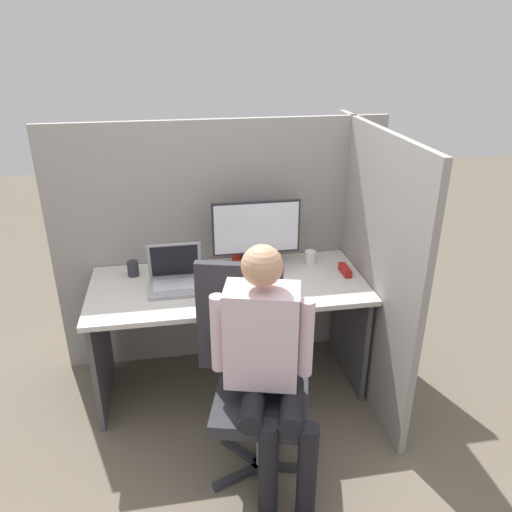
{
  "coord_description": "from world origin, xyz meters",
  "views": [
    {
      "loc": [
        -0.28,
        -2.27,
        2.13
      ],
      "look_at": [
        0.14,
        0.18,
        1.0
      ],
      "focal_mm": 35.0,
      "sensor_mm": 36.0,
      "label": 1
    }
  ],
  "objects_px": {
    "stapler": "(345,270)",
    "person": "(267,358)",
    "pen_cup": "(133,268)",
    "paper_box": "(256,263)",
    "office_chair": "(252,371)",
    "laptop": "(176,279)",
    "carrot_toy": "(217,301)",
    "coffee_mug": "(310,257)",
    "monitor": "(256,231)"
  },
  "relations": [
    {
      "from": "stapler",
      "to": "person",
      "type": "bearing_deg",
      "value": -129.25
    },
    {
      "from": "person",
      "to": "pen_cup",
      "type": "xyz_separation_m",
      "value": [
        -0.65,
        0.98,
        0.04
      ]
    },
    {
      "from": "paper_box",
      "to": "office_chair",
      "type": "bearing_deg",
      "value": -101.29
    },
    {
      "from": "laptop",
      "to": "carrot_toy",
      "type": "distance_m",
      "value": 0.34
    },
    {
      "from": "carrot_toy",
      "to": "stapler",
      "type": "bearing_deg",
      "value": 17.28
    },
    {
      "from": "office_chair",
      "to": "laptop",
      "type": "bearing_deg",
      "value": 119.44
    },
    {
      "from": "carrot_toy",
      "to": "office_chair",
      "type": "relative_size",
      "value": 0.13
    },
    {
      "from": "laptop",
      "to": "coffee_mug",
      "type": "relative_size",
      "value": 3.73
    },
    {
      "from": "paper_box",
      "to": "coffee_mug",
      "type": "distance_m",
      "value": 0.35
    },
    {
      "from": "monitor",
      "to": "person",
      "type": "xyz_separation_m",
      "value": [
        -0.11,
        -0.96,
        -0.25
      ]
    },
    {
      "from": "stapler",
      "to": "paper_box",
      "type": "bearing_deg",
      "value": 161.64
    },
    {
      "from": "pen_cup",
      "to": "person",
      "type": "bearing_deg",
      "value": -56.4
    },
    {
      "from": "office_chair",
      "to": "coffee_mug",
      "type": "xyz_separation_m",
      "value": [
        0.51,
        0.81,
        0.23
      ]
    },
    {
      "from": "stapler",
      "to": "coffee_mug",
      "type": "xyz_separation_m",
      "value": [
        -0.17,
        0.18,
        0.02
      ]
    },
    {
      "from": "pen_cup",
      "to": "stapler",
      "type": "bearing_deg",
      "value": -8.46
    },
    {
      "from": "office_chair",
      "to": "coffee_mug",
      "type": "bearing_deg",
      "value": 57.5
    },
    {
      "from": "paper_box",
      "to": "coffee_mug",
      "type": "xyz_separation_m",
      "value": [
        0.35,
        0.01,
        0.01
      ]
    },
    {
      "from": "paper_box",
      "to": "pen_cup",
      "type": "relative_size",
      "value": 2.98
    },
    {
      "from": "laptop",
      "to": "carrot_toy",
      "type": "relative_size",
      "value": 2.21
    },
    {
      "from": "stapler",
      "to": "coffee_mug",
      "type": "relative_size",
      "value": 1.72
    },
    {
      "from": "stapler",
      "to": "pen_cup",
      "type": "distance_m",
      "value": 1.31
    },
    {
      "from": "laptop",
      "to": "stapler",
      "type": "xyz_separation_m",
      "value": [
        1.04,
        0.0,
        -0.03
      ]
    },
    {
      "from": "person",
      "to": "coffee_mug",
      "type": "relative_size",
      "value": 15.45
    },
    {
      "from": "laptop",
      "to": "paper_box",
      "type": "bearing_deg",
      "value": 19.03
    },
    {
      "from": "monitor",
      "to": "carrot_toy",
      "type": "bearing_deg",
      "value": -123.93
    },
    {
      "from": "paper_box",
      "to": "person",
      "type": "bearing_deg",
      "value": -96.79
    },
    {
      "from": "laptop",
      "to": "stapler",
      "type": "bearing_deg",
      "value": 0.03
    },
    {
      "from": "stapler",
      "to": "carrot_toy",
      "type": "xyz_separation_m",
      "value": [
        -0.82,
        -0.25,
        0.0
      ]
    },
    {
      "from": "office_chair",
      "to": "person",
      "type": "relative_size",
      "value": 0.85
    },
    {
      "from": "monitor",
      "to": "laptop",
      "type": "xyz_separation_m",
      "value": [
        -0.51,
        -0.18,
        -0.2
      ]
    },
    {
      "from": "laptop",
      "to": "carrot_toy",
      "type": "bearing_deg",
      "value": -49.33
    },
    {
      "from": "pen_cup",
      "to": "office_chair",
      "type": "bearing_deg",
      "value": -53.35
    },
    {
      "from": "coffee_mug",
      "to": "pen_cup",
      "type": "xyz_separation_m",
      "value": [
        -1.12,
        0.01,
        0.01
      ]
    },
    {
      "from": "monitor",
      "to": "person",
      "type": "bearing_deg",
      "value": -96.77
    },
    {
      "from": "carrot_toy",
      "to": "office_chair",
      "type": "xyz_separation_m",
      "value": [
        0.13,
        -0.37,
        -0.22
      ]
    },
    {
      "from": "office_chair",
      "to": "paper_box",
      "type": "bearing_deg",
      "value": 78.71
    },
    {
      "from": "paper_box",
      "to": "person",
      "type": "distance_m",
      "value": 0.97
    },
    {
      "from": "person",
      "to": "office_chair",
      "type": "bearing_deg",
      "value": 105.16
    },
    {
      "from": "laptop",
      "to": "person",
      "type": "height_order",
      "value": "person"
    },
    {
      "from": "carrot_toy",
      "to": "office_chair",
      "type": "distance_m",
      "value": 0.45
    },
    {
      "from": "stapler",
      "to": "coffee_mug",
      "type": "bearing_deg",
      "value": 133.31
    },
    {
      "from": "person",
      "to": "coffee_mug",
      "type": "distance_m",
      "value": 1.08
    },
    {
      "from": "laptop",
      "to": "person",
      "type": "xyz_separation_m",
      "value": [
        0.39,
        -0.79,
        -0.05
      ]
    },
    {
      "from": "carrot_toy",
      "to": "pen_cup",
      "type": "relative_size",
      "value": 1.49
    },
    {
      "from": "laptop",
      "to": "office_chair",
      "type": "distance_m",
      "value": 0.75
    },
    {
      "from": "laptop",
      "to": "office_chair",
      "type": "xyz_separation_m",
      "value": [
        0.35,
        -0.62,
        -0.24
      ]
    },
    {
      "from": "stapler",
      "to": "carrot_toy",
      "type": "height_order",
      "value": "carrot_toy"
    },
    {
      "from": "monitor",
      "to": "paper_box",
      "type": "bearing_deg",
      "value": -90.0
    },
    {
      "from": "carrot_toy",
      "to": "pen_cup",
      "type": "xyz_separation_m",
      "value": [
        -0.47,
        0.45,
        0.02
      ]
    },
    {
      "from": "stapler",
      "to": "coffee_mug",
      "type": "distance_m",
      "value": 0.25
    }
  ]
}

